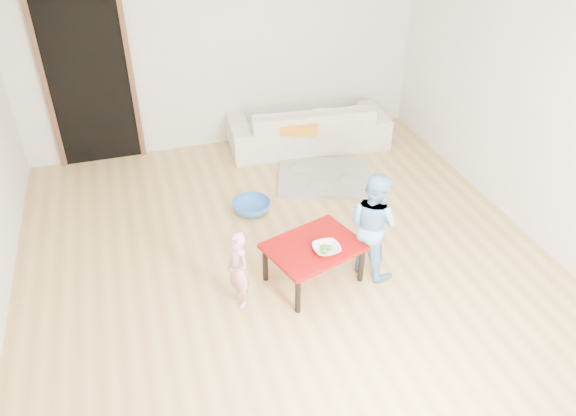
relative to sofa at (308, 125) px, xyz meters
name	(u,v)px	position (x,y,z in m)	size (l,w,h in m)	color
floor	(282,252)	(-0.96, -2.05, -0.30)	(5.00, 5.00, 0.01)	tan
back_wall	(222,44)	(-0.96, 0.45, 1.00)	(5.00, 0.02, 2.60)	white
right_wall	(529,99)	(1.54, -2.05, 1.00)	(0.02, 5.00, 2.60)	white
doorway	(89,81)	(-2.56, 0.43, 0.73)	(1.02, 0.08, 2.11)	brown
sofa	(308,125)	(0.00, 0.00, 0.00)	(2.02, 0.79, 0.59)	white
cushion	(299,125)	(-0.21, -0.25, 0.15)	(0.45, 0.40, 0.12)	orange
red_table	(313,263)	(-0.81, -2.53, -0.09)	(0.81, 0.61, 0.40)	#8D0807
bowl	(326,249)	(-0.74, -2.65, 0.14)	(0.24, 0.24, 0.06)	white
broccoli	(326,249)	(-0.74, -2.65, 0.14)	(0.12, 0.12, 0.06)	#2D5919
child_pink	(238,270)	(-1.52, -2.62, 0.07)	(0.27, 0.18, 0.73)	#E96A89
child_blue	(373,224)	(-0.25, -2.53, 0.22)	(0.50, 0.39, 1.04)	#68B4F3
basin	(251,207)	(-1.08, -1.28, -0.23)	(0.42, 0.42, 0.13)	#306CB8
blanket	(324,177)	(-0.08, -0.86, -0.27)	(1.08, 0.90, 0.05)	#9F988C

